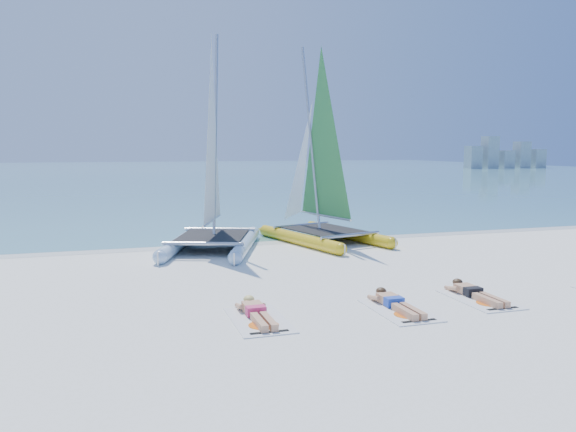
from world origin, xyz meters
name	(u,v)px	position (x,y,z in m)	size (l,w,h in m)	color
ground	(332,275)	(0.00, 0.00, 0.00)	(140.00, 140.00, 0.00)	white
sea	(156,172)	(0.00, 63.00, 0.01)	(140.00, 115.00, 0.01)	#75BCC4
wet_sand_strip	(273,241)	(0.00, 5.50, 0.00)	(140.00, 1.40, 0.01)	silver
distant_skyline	(504,156)	(53.71, 62.00, 1.94)	(14.00, 2.00, 5.00)	#A2ACB3
catamaran_blue	(212,182)	(-2.24, 4.59, 2.13)	(4.12, 5.77, 7.14)	#B0C5E7
catamaran_yellow	(316,178)	(1.47, 5.29, 2.18)	(3.66, 5.59, 6.93)	yellow
towel_a	(259,320)	(-2.68, -3.08, 0.01)	(1.00, 1.85, 0.02)	silver
sunbather_a	(256,312)	(-2.68, -2.89, 0.12)	(0.37, 1.73, 0.26)	tan
towel_b	(399,310)	(0.14, -3.28, 0.01)	(1.00, 1.85, 0.02)	silver
sunbather_b	(395,302)	(0.14, -3.09, 0.12)	(0.37, 1.73, 0.26)	tan
towel_c	(479,299)	(2.16, -3.06, 0.01)	(1.00, 1.85, 0.02)	silver
sunbather_c	(474,292)	(2.16, -2.87, 0.12)	(0.37, 1.73, 0.26)	tan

